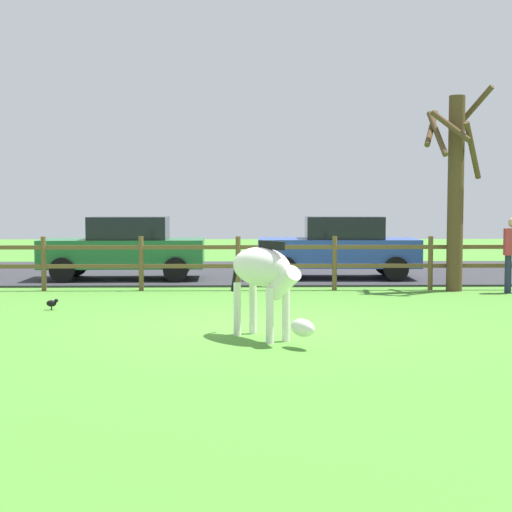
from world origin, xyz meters
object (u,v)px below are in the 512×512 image
(parked_car_blue, at_px, (339,247))
(parked_car_green, at_px, (125,247))
(crow_on_grass, at_px, (52,303))
(bare_tree, at_px, (455,184))
(zebra, at_px, (265,275))

(parked_car_blue, relative_size, parked_car_green, 1.01)
(parked_car_blue, xyz_separation_m, parked_car_green, (-5.39, -0.16, 0.00))
(crow_on_grass, distance_m, parked_car_green, 5.35)
(bare_tree, distance_m, parked_car_blue, 3.69)
(bare_tree, relative_size, zebra, 2.71)
(parked_car_blue, bearing_deg, bare_tree, -48.46)
(crow_on_grass, bearing_deg, bare_tree, 19.65)
(zebra, bearing_deg, crow_on_grass, 140.36)
(zebra, distance_m, crow_on_grass, 4.96)
(crow_on_grass, height_order, parked_car_blue, parked_car_blue)
(parked_car_green, bearing_deg, bare_tree, -17.20)
(bare_tree, distance_m, zebra, 7.61)
(parked_car_green, bearing_deg, parked_car_blue, 1.67)
(zebra, xyz_separation_m, parked_car_green, (-3.22, 8.40, -0.08))
(parked_car_blue, bearing_deg, parked_car_green, -178.33)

